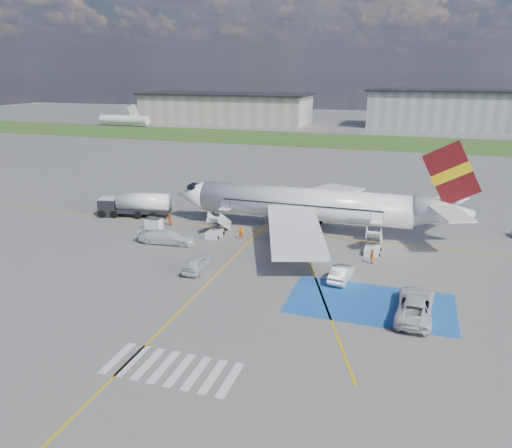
# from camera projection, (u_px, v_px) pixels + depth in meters

# --- Properties ---
(ground) EXTENTS (400.00, 400.00, 0.00)m
(ground) POSITION_uv_depth(u_px,v_px,m) (272.00, 272.00, 49.39)
(ground) COLOR #60605E
(ground) RESTS_ON ground
(grass_strip) EXTENTS (400.00, 30.00, 0.01)m
(grass_strip) POSITION_uv_depth(u_px,v_px,m) (368.00, 142.00, 135.67)
(grass_strip) COLOR #2D4C1E
(grass_strip) RESTS_ON ground
(taxiway_line_main) EXTENTS (120.00, 0.20, 0.01)m
(taxiway_line_main) POSITION_uv_depth(u_px,v_px,m) (299.00, 235.00, 60.29)
(taxiway_line_main) COLOR gold
(taxiway_line_main) RESTS_ON ground
(taxiway_line_cross) EXTENTS (0.20, 60.00, 0.01)m
(taxiway_line_cross) POSITION_uv_depth(u_px,v_px,m) (181.00, 309.00, 41.77)
(taxiway_line_cross) COLOR gold
(taxiway_line_cross) RESTS_ON ground
(taxiway_line_diag) EXTENTS (20.71, 56.45, 0.01)m
(taxiway_line_diag) POSITION_uv_depth(u_px,v_px,m) (299.00, 235.00, 60.29)
(taxiway_line_diag) COLOR gold
(taxiway_line_diag) RESTS_ON ground
(staging_box) EXTENTS (14.00, 8.00, 0.01)m
(staging_box) POSITION_uv_depth(u_px,v_px,m) (370.00, 303.00, 42.84)
(staging_box) COLOR #1C55A8
(staging_box) RESTS_ON ground
(crosswalk) EXTENTS (9.00, 4.00, 0.01)m
(crosswalk) POSITION_uv_depth(u_px,v_px,m) (172.00, 368.00, 33.57)
(crosswalk) COLOR silver
(crosswalk) RESTS_ON ground
(terminal_west) EXTENTS (60.00, 22.00, 10.00)m
(terminal_west) POSITION_uv_depth(u_px,v_px,m) (226.00, 109.00, 182.00)
(terminal_west) COLOR gray
(terminal_west) RESTS_ON ground
(terminal_centre) EXTENTS (48.00, 18.00, 12.00)m
(terminal_centre) POSITION_uv_depth(u_px,v_px,m) (443.00, 110.00, 164.36)
(terminal_centre) COLOR gray
(terminal_centre) RESTS_ON ground
(airliner) EXTENTS (36.81, 32.95, 11.92)m
(airliner) POSITION_uv_depth(u_px,v_px,m) (316.00, 205.00, 60.65)
(airliner) COLOR silver
(airliner) RESTS_ON ground
(airstairs_fwd) EXTENTS (1.90, 5.20, 3.60)m
(airstairs_fwd) POSITION_uv_depth(u_px,v_px,m) (216.00, 231.00, 59.88)
(airstairs_fwd) COLOR silver
(airstairs_fwd) RESTS_ON ground
(airstairs_aft) EXTENTS (1.90, 5.20, 3.60)m
(airstairs_aft) POSITION_uv_depth(u_px,v_px,m) (373.00, 247.00, 54.48)
(airstairs_aft) COLOR silver
(airstairs_aft) RESTS_ON ground
(fuel_tanker) EXTENTS (9.85, 4.45, 3.26)m
(fuel_tanker) POSITION_uv_depth(u_px,v_px,m) (135.00, 207.00, 67.49)
(fuel_tanker) COLOR black
(fuel_tanker) RESTS_ON ground
(gpu_cart) EXTENTS (2.04, 1.38, 1.64)m
(gpu_cart) POSITION_uv_depth(u_px,v_px,m) (154.00, 225.00, 61.76)
(gpu_cart) COLOR silver
(gpu_cart) RESTS_ON ground
(car_silver_a) EXTENTS (2.11, 4.62, 1.54)m
(car_silver_a) POSITION_uv_depth(u_px,v_px,m) (197.00, 263.00, 49.52)
(car_silver_a) COLOR silver
(car_silver_a) RESTS_ON ground
(car_silver_b) EXTENTS (1.99, 4.62, 1.48)m
(car_silver_b) POSITION_uv_depth(u_px,v_px,m) (341.00, 273.00, 47.29)
(car_silver_b) COLOR silver
(car_silver_b) RESTS_ON ground
(van_white_a) EXTENTS (3.05, 6.16, 2.27)m
(van_white_a) POSITION_uv_depth(u_px,v_px,m) (415.00, 302.00, 40.61)
(van_white_a) COLOR silver
(van_white_a) RESTS_ON ground
(van_white_b) EXTENTS (5.25, 2.49, 2.00)m
(van_white_b) POSITION_uv_depth(u_px,v_px,m) (167.00, 235.00, 57.10)
(van_white_b) COLOR silver
(van_white_b) RESTS_ON ground
(crew_fwd) EXTENTS (0.64, 0.46, 1.64)m
(crew_fwd) POSITION_uv_depth(u_px,v_px,m) (241.00, 233.00, 58.55)
(crew_fwd) COLOR orange
(crew_fwd) RESTS_ON ground
(crew_nose) EXTENTS (0.86, 0.93, 1.55)m
(crew_nose) POSITION_uv_depth(u_px,v_px,m) (169.00, 220.00, 63.59)
(crew_nose) COLOR #FF5F0D
(crew_nose) RESTS_ON ground
(crew_aft) EXTENTS (0.55, 0.98, 1.58)m
(crew_aft) POSITION_uv_depth(u_px,v_px,m) (372.00, 257.00, 51.24)
(crew_aft) COLOR orange
(crew_aft) RESTS_ON ground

